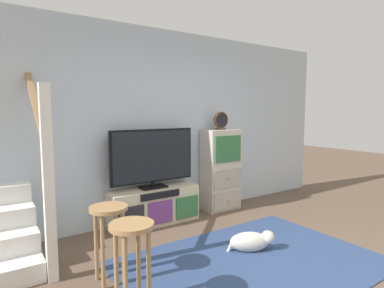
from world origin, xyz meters
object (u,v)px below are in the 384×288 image
object	(u,v)px
bar_stool_near	(132,247)
dog	(252,241)
media_console	(154,206)
bar_stool_far	(109,226)
television	(153,157)
side_cabinet	(221,170)
desk_clock	(221,121)

from	to	relation	value
bar_stool_near	dog	distance (m)	1.61
media_console	dog	xyz separation A→B (m)	(0.51, -1.37, -0.14)
media_console	bar_stool_far	xyz separation A→B (m)	(-1.01, -1.10, 0.27)
television	side_cabinet	size ratio (longest dim) A/B	0.95
side_cabinet	bar_stool_near	xyz separation A→B (m)	(-2.20, -1.65, -0.10)
television	desk_clock	xyz separation A→B (m)	(1.16, -0.03, 0.47)
media_console	bar_stool_far	size ratio (longest dim) A/B	1.78
media_console	bar_stool_near	world-z (taller)	bar_stool_near
television	bar_stool_near	bearing A→B (deg)	-121.61
media_console	desk_clock	bearing A→B (deg)	-0.24
dog	television	bearing A→B (deg)	109.88
media_console	side_cabinet	world-z (taller)	side_cabinet
side_cabinet	bar_stool_far	bearing A→B (deg)	-153.15
television	desk_clock	distance (m)	1.25
dog	side_cabinet	bearing A→B (deg)	64.03
bar_stool_near	media_console	bearing A→B (deg)	58.02
desk_clock	dog	distance (m)	1.99
media_console	desk_clock	distance (m)	1.64
side_cabinet	dog	world-z (taller)	side_cabinet
side_cabinet	desk_clock	xyz separation A→B (m)	(-0.02, -0.02, 0.77)
television	bar_stool_far	world-z (taller)	television
media_console	bar_stool_far	bearing A→B (deg)	-132.66
bar_stool_near	dog	size ratio (longest dim) A/B	1.44
desk_clock	bar_stool_near	distance (m)	2.87
television	bar_stool_far	distance (m)	1.57
bar_stool_near	bar_stool_far	world-z (taller)	bar_stool_near
side_cabinet	bar_stool_far	world-z (taller)	side_cabinet
dog	desk_clock	bearing A→B (deg)	64.40
television	bar_stool_near	distance (m)	1.99
side_cabinet	bar_stool_near	distance (m)	2.75
bar_stool_near	television	bearing A→B (deg)	58.39
desk_clock	bar_stool_far	distance (m)	2.59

